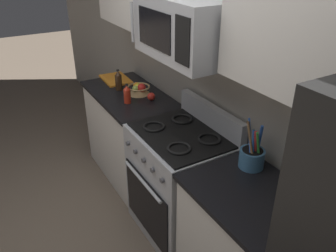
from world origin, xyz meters
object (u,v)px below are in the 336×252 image
Objects in this scene: utensil_crock at (252,157)px; bottle_hot_sauce at (127,94)px; bottle_oil at (300,212)px; microwave at (187,28)px; fruit_basket at (139,89)px; apple_loose at (151,97)px; range_oven at (180,182)px; cutting_board at (116,79)px; bottle_soy at (118,81)px.

bottle_hot_sauce is (-1.31, -0.27, 0.01)m from utensil_crock.
bottle_oil is (0.51, -0.15, 0.01)m from utensil_crock.
microwave reaches higher than bottle_oil.
fruit_basket is 0.20m from apple_loose.
fruit_basket is 1.96m from bottle_oil.
microwave is at bearing 90.05° from range_oven.
utensil_crock is at bearing 2.76° from apple_loose.
cutting_board is at bearing 179.65° from bottle_oil.
bottle_oil reaches higher than range_oven.
utensil_crock is 4.62× the size of apple_loose.
bottle_hot_sauce is (0.60, -0.13, 0.07)m from cutting_board.
apple_loose is at bearing 6.67° from cutting_board.
bottle_oil is (2.42, -0.01, 0.08)m from cutting_board.
range_oven is at bearing -89.95° from microwave.
range_oven is 3.28× the size of utensil_crock.
apple_loose is (-0.68, 0.08, -0.75)m from microwave.
cutting_board is 2.10× the size of bottle_hot_sauce.
microwave is at bearing -7.03° from apple_loose.
microwave is 3.63× the size of bottle_soy.
fruit_basket is at bearing 5.61° from cutting_board.
utensil_crock is 0.89× the size of cutting_board.
range_oven is at bearing -5.14° from fruit_basket.
cutting_board is (-1.91, -0.14, -0.06)m from utensil_crock.
fruit_basket is 1.07× the size of bottle_soy.
range_oven is at bearing 7.61° from bottle_hot_sauce.
bottle_soy is (-0.38, -0.15, 0.06)m from apple_loose.
bottle_soy is at bearing -172.54° from utensil_crock.
bottle_hot_sauce is at bearing -170.40° from microwave.
utensil_crock reaches higher than apple_loose.
bottle_soy is at bearing -178.34° from bottle_oil.
fruit_basket is at bearing -170.88° from apple_loose.
utensil_crock reaches higher than bottle_oil.
bottle_hot_sauce is at bearing -12.51° from cutting_board.
range_oven is 1.20m from bottle_oil.
fruit_basket is at bearing -176.37° from utensil_crock.
utensil_crock is 1.86× the size of bottle_hot_sauce.
utensil_crock reaches higher than cutting_board.
bottle_oil is at bearing -1.76° from fruit_basket.
range_oven is at bearing -1.45° from cutting_board.
bottle_soy reaches higher than fruit_basket.
utensil_crock is 1.52× the size of fruit_basket.
cutting_board is (-0.46, -0.05, -0.04)m from fruit_basket.
apple_loose is 0.39× the size of bottle_oil.
bottle_soy is at bearing -176.28° from microwave.
range_oven reaches higher than fruit_basket.
bottle_hot_sauce is (-0.74, -0.13, -0.70)m from microwave.
cutting_board is at bearing -173.33° from apple_loose.
cutting_board is at bearing -175.89° from utensil_crock.
bottle_soy is (0.27, -0.08, 0.09)m from cutting_board.
bottle_oil is at bearing -16.60° from utensil_crock.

